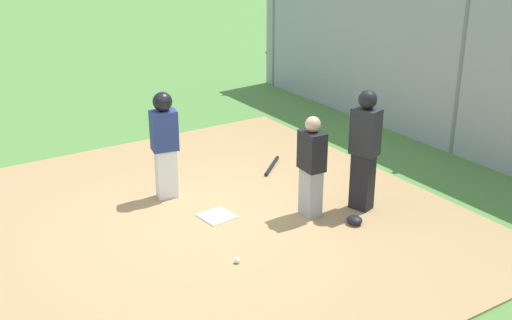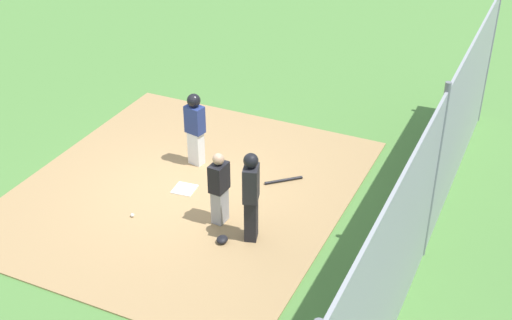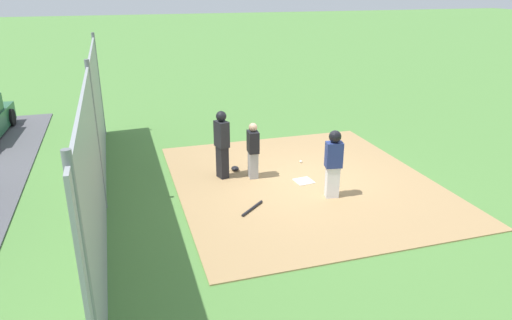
{
  "view_description": "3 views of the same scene",
  "coord_description": "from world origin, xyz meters",
  "px_view_note": "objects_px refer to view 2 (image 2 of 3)",
  "views": [
    {
      "loc": [
        -7.26,
        4.03,
        4.15
      ],
      "look_at": [
        0.19,
        -0.79,
        0.67
      ],
      "focal_mm": 45.36,
      "sensor_mm": 36.0,
      "label": 1
    },
    {
      "loc": [
        -10.1,
        -6.3,
        7.77
      ],
      "look_at": [
        0.24,
        -1.5,
        0.98
      ],
      "focal_mm": 48.61,
      "sensor_mm": 36.0,
      "label": 2
    },
    {
      "loc": [
        10.13,
        -4.38,
        4.8
      ],
      "look_at": [
        0.28,
        -1.37,
        0.87
      ],
      "focal_mm": 32.7,
      "sensor_mm": 36.0,
      "label": 3
    }
  ],
  "objects_px": {
    "home_plate": "(185,189)",
    "umpire": "(251,195)",
    "runner": "(195,125)",
    "baseball": "(132,215)",
    "baseball_bat": "(284,180)",
    "catcher": "(219,188)",
    "catcher_mask": "(222,239)"
  },
  "relations": [
    {
      "from": "catcher",
      "to": "runner",
      "type": "height_order",
      "value": "runner"
    },
    {
      "from": "home_plate",
      "to": "catcher_mask",
      "type": "height_order",
      "value": "catcher_mask"
    },
    {
      "from": "runner",
      "to": "baseball_bat",
      "type": "xyz_separation_m",
      "value": [
        0.11,
        -2.0,
        -0.91
      ]
    },
    {
      "from": "catcher",
      "to": "catcher_mask",
      "type": "xyz_separation_m",
      "value": [
        -0.58,
        -0.34,
        -0.69
      ]
    },
    {
      "from": "runner",
      "to": "catcher",
      "type": "bearing_deg",
      "value": 51.69
    },
    {
      "from": "catcher",
      "to": "home_plate",
      "type": "bearing_deg",
      "value": -25.47
    },
    {
      "from": "umpire",
      "to": "baseball",
      "type": "bearing_deg",
      "value": -8.27
    },
    {
      "from": "home_plate",
      "to": "baseball",
      "type": "xyz_separation_m",
      "value": [
        -1.25,
        0.43,
        0.03
      ]
    },
    {
      "from": "runner",
      "to": "baseball",
      "type": "bearing_deg",
      "value": 7.38
    },
    {
      "from": "home_plate",
      "to": "runner",
      "type": "bearing_deg",
      "value": 15.51
    },
    {
      "from": "home_plate",
      "to": "baseball_bat",
      "type": "height_order",
      "value": "baseball_bat"
    },
    {
      "from": "catcher_mask",
      "to": "baseball",
      "type": "xyz_separation_m",
      "value": [
        -0.02,
        1.93,
        -0.02
      ]
    },
    {
      "from": "catcher_mask",
      "to": "home_plate",
      "type": "bearing_deg",
      "value": 50.63
    },
    {
      "from": "catcher",
      "to": "umpire",
      "type": "xyz_separation_m",
      "value": [
        -0.23,
        -0.76,
        0.19
      ]
    },
    {
      "from": "umpire",
      "to": "home_plate",
      "type": "bearing_deg",
      "value": -41.88
    },
    {
      "from": "runner",
      "to": "catcher_mask",
      "type": "bearing_deg",
      "value": 49.33
    },
    {
      "from": "catcher",
      "to": "baseball_bat",
      "type": "bearing_deg",
      "value": -103.18
    },
    {
      "from": "home_plate",
      "to": "umpire",
      "type": "relative_size",
      "value": 0.25
    },
    {
      "from": "baseball",
      "to": "runner",
      "type": "bearing_deg",
      "value": -3.6
    },
    {
      "from": "home_plate",
      "to": "catcher",
      "type": "height_order",
      "value": "catcher"
    },
    {
      "from": "home_plate",
      "to": "catcher",
      "type": "relative_size",
      "value": 0.3
    },
    {
      "from": "baseball_bat",
      "to": "baseball",
      "type": "relative_size",
      "value": 11.11
    },
    {
      "from": "umpire",
      "to": "catcher_mask",
      "type": "bearing_deg",
      "value": 22.16
    },
    {
      "from": "umpire",
      "to": "runner",
      "type": "distance_m",
      "value": 2.92
    },
    {
      "from": "runner",
      "to": "baseball",
      "type": "distance_m",
      "value": 2.45
    },
    {
      "from": "catcher",
      "to": "umpire",
      "type": "height_order",
      "value": "umpire"
    },
    {
      "from": "runner",
      "to": "baseball",
      "type": "xyz_separation_m",
      "value": [
        -2.28,
        0.14,
        -0.9
      ]
    },
    {
      "from": "home_plate",
      "to": "catcher",
      "type": "xyz_separation_m",
      "value": [
        -0.66,
        -1.16,
        0.74
      ]
    },
    {
      "from": "baseball",
      "to": "catcher_mask",
      "type": "bearing_deg",
      "value": -89.37
    },
    {
      "from": "home_plate",
      "to": "catcher_mask",
      "type": "xyz_separation_m",
      "value": [
        -1.23,
        -1.5,
        0.05
      ]
    },
    {
      "from": "home_plate",
      "to": "baseball",
      "type": "height_order",
      "value": "baseball"
    },
    {
      "from": "catcher",
      "to": "catcher_mask",
      "type": "bearing_deg",
      "value": 124.47
    }
  ]
}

